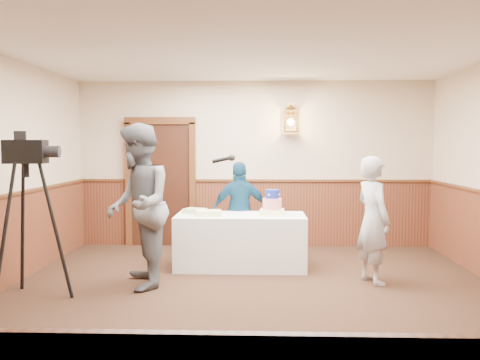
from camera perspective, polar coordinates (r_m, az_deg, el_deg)
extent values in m
plane|color=#321D13|center=(5.42, 1.33, -14.61)|extent=(7.00, 7.00, 0.00)
cube|color=beige|center=(8.64, 1.64, 1.82)|extent=(6.00, 0.02, 2.80)
cube|color=beige|center=(1.67, -0.12, -7.36)|extent=(6.00, 0.02, 2.80)
cube|color=white|center=(5.24, 1.39, 15.80)|extent=(6.00, 7.00, 0.02)
cube|color=#512417|center=(8.69, 1.63, -3.79)|extent=(5.98, 0.04, 1.10)
cube|color=#562F17|center=(8.62, 1.64, -0.05)|extent=(5.98, 0.07, 0.04)
cube|color=black|center=(8.77, -8.88, -0.48)|extent=(1.00, 0.06, 2.10)
cube|color=silver|center=(7.17, 0.06, -6.88)|extent=(1.80, 0.80, 0.75)
cube|color=#FDF3C1|center=(7.18, 3.63, -3.57)|extent=(0.36, 0.36, 0.07)
cylinder|color=red|center=(7.16, 3.63, -2.68)|extent=(0.27, 0.27, 0.16)
cylinder|color=navy|center=(7.15, 3.64, -1.57)|extent=(0.19, 0.19, 0.12)
cube|color=#F1F090|center=(7.02, -3.53, -3.72)|extent=(0.38, 0.32, 0.07)
cube|color=#A5D596|center=(7.27, -5.10, -3.48)|extent=(0.35, 0.32, 0.07)
imported|color=#5A5D63|center=(6.22, -11.38, -2.87)|extent=(0.97, 1.13, 1.98)
cylinder|color=black|center=(6.16, -2.13, 2.28)|extent=(0.23, 0.06, 0.09)
sphere|color=black|center=(6.16, -0.92, 2.52)|extent=(0.08, 0.08, 0.08)
imported|color=#A3A4A9|center=(6.53, 14.71, -4.36)|extent=(0.56, 0.68, 1.59)
imported|color=navy|center=(7.61, 0.05, -3.48)|extent=(0.90, 0.47, 1.47)
cube|color=black|center=(6.07, -22.94, 2.95)|extent=(0.45, 0.28, 0.26)
cylinder|color=black|center=(5.98, -20.39, 3.00)|extent=(0.19, 0.15, 0.13)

